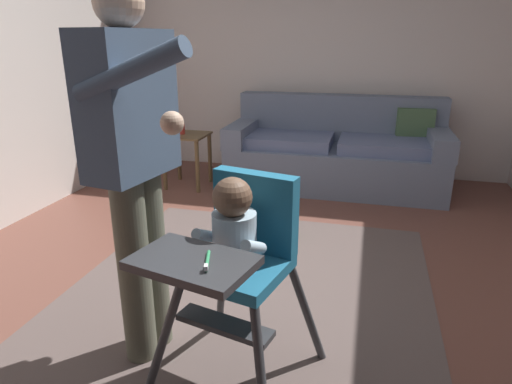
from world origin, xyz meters
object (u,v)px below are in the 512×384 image
high_chair (237,246)px  sippy_cup (181,129)px  couch (337,153)px  adult_standing (135,162)px  side_table (187,148)px  toy_ball (284,227)px

high_chair → sippy_cup: high_chair is taller
couch → adult_standing: size_ratio=1.28×
couch → side_table: bearing=-74.8°
couch → toy_ball: bearing=-10.8°
adult_standing → high_chair: bearing=-0.2°
high_chair → toy_ball: bearing=-163.2°
high_chair → sippy_cup: bearing=-138.4°
adult_standing → side_table: 2.53m
high_chair → toy_ball: (-0.09, 1.47, -0.55)m
adult_standing → toy_ball: size_ratio=11.06×
toy_ball → sippy_cup: bearing=141.9°
high_chair → toy_ball: 1.57m
adult_standing → toy_ball: adult_standing is taller
side_table → high_chair: bearing=-62.7°
side_table → sippy_cup: bearing=180.0°
couch → side_table: size_ratio=3.95×
high_chair → adult_standing: (-0.46, 0.08, 0.29)m
adult_standing → sippy_cup: bearing=119.2°
adult_standing → sippy_cup: (-0.84, 2.34, -0.34)m
sippy_cup → high_chair: bearing=-61.8°
toy_ball → sippy_cup: 1.61m
toy_ball → sippy_cup: size_ratio=1.46×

